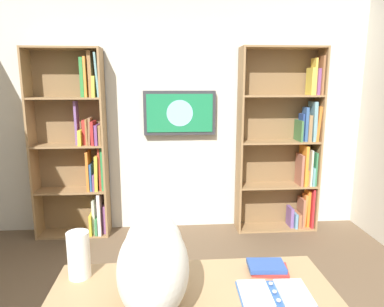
# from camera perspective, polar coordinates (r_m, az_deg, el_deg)

# --- Properties ---
(wall_back) EXTENTS (4.52, 0.06, 2.70)m
(wall_back) POSITION_cam_1_polar(r_m,az_deg,el_deg) (4.05, -2.74, 6.36)
(wall_back) COLOR beige
(wall_back) RESTS_ON ground
(bookshelf_left) EXTENTS (0.93, 0.28, 2.10)m
(bookshelf_left) POSITION_cam_1_polar(r_m,az_deg,el_deg) (4.18, 15.48, 1.21)
(bookshelf_left) COLOR #937047
(bookshelf_left) RESTS_ON ground
(bookshelf_right) EXTENTS (0.80, 0.28, 2.08)m
(bookshelf_right) POSITION_cam_1_polar(r_m,az_deg,el_deg) (4.04, -18.04, 0.99)
(bookshelf_right) COLOR #937047
(bookshelf_right) RESTS_ON ground
(wall_mounted_tv) EXTENTS (0.81, 0.07, 0.50)m
(wall_mounted_tv) POSITION_cam_1_polar(r_m,az_deg,el_deg) (3.97, -2.04, 6.65)
(wall_mounted_tv) COLOR #333338
(cat) EXTENTS (0.31, 0.69, 0.38)m
(cat) POSITION_cam_1_polar(r_m,az_deg,el_deg) (1.61, -6.34, -16.82)
(cat) COLOR silver
(cat) RESTS_ON desk
(open_binder) EXTENTS (0.34, 0.23, 0.02)m
(open_binder) POSITION_cam_1_polar(r_m,az_deg,el_deg) (1.77, 13.35, -21.38)
(open_binder) COLOR #335999
(open_binder) RESTS_ON desk
(paper_towel_roll) EXTENTS (0.11, 0.11, 0.24)m
(paper_towel_roll) POSITION_cam_1_polar(r_m,az_deg,el_deg) (1.89, -18.06, -15.49)
(paper_towel_roll) COLOR white
(paper_towel_roll) RESTS_ON desk
(desk_book_stack) EXTENTS (0.22, 0.17, 0.04)m
(desk_book_stack) POSITION_cam_1_polar(r_m,az_deg,el_deg) (1.94, 12.28, -17.79)
(desk_book_stack) COLOR #B7332D
(desk_book_stack) RESTS_ON desk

